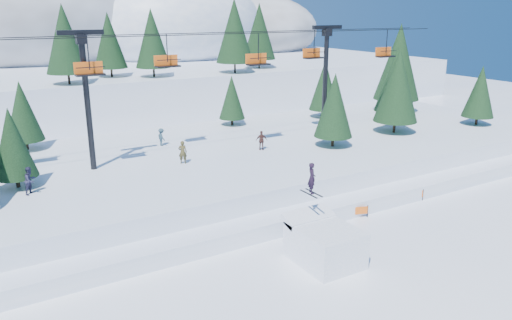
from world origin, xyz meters
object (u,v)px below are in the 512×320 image
chairlift (220,70)px  banner_near (349,212)px  jump_kicker (324,242)px  banner_far (406,195)px

chairlift → banner_near: (3.46, -12.89, -8.78)m
jump_kicker → banner_near: size_ratio=2.07×
banner_far → jump_kicker: bearing=-159.4°
banner_near → jump_kicker: bearing=-143.6°
jump_kicker → chairlift: chairlift is taller
chairlift → banner_near: chairlift is taller
jump_kicker → chairlift: 18.80m
jump_kicker → banner_far: (11.33, 4.25, -0.68)m
banner_near → banner_far: 5.95m
jump_kicker → banner_far: 12.12m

